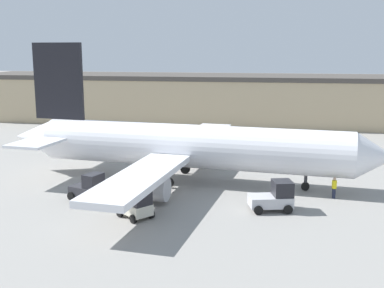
# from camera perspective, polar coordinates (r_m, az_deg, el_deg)

# --- Properties ---
(ground_plane) EXTENTS (400.00, 400.00, 0.00)m
(ground_plane) POSITION_cam_1_polar(r_m,az_deg,el_deg) (44.20, 0.00, -4.46)
(ground_plane) COLOR gray
(terminal_building) EXTENTS (99.59, 13.26, 7.76)m
(terminal_building) POSITION_cam_1_polar(r_m,az_deg,el_deg) (78.73, 10.22, 5.19)
(terminal_building) COLOR tan
(terminal_building) RESTS_ON ground_plane
(airplane) EXTENTS (35.78, 32.26, 12.53)m
(airplane) POSITION_cam_1_polar(r_m,az_deg,el_deg) (43.70, -1.25, -0.20)
(airplane) COLOR white
(airplane) RESTS_ON ground_plane
(ground_crew_worker) EXTENTS (0.39, 0.39, 1.76)m
(ground_crew_worker) POSITION_cam_1_polar(r_m,az_deg,el_deg) (40.78, 16.50, -4.93)
(ground_crew_worker) COLOR #1E2338
(ground_crew_worker) RESTS_ON ground_plane
(baggage_tug) EXTENTS (3.51, 2.73, 2.27)m
(baggage_tug) POSITION_cam_1_polar(r_m,az_deg,el_deg) (36.82, 9.74, -6.20)
(baggage_tug) COLOR #B2B2B7
(baggage_tug) RESTS_ON ground_plane
(belt_loader_truck) EXTENTS (2.93, 2.85, 2.27)m
(belt_loader_truck) POSITION_cam_1_polar(r_m,az_deg,el_deg) (34.87, -6.57, -7.12)
(belt_loader_truck) COLOR beige
(belt_loader_truck) RESTS_ON ground_plane
(pushback_tug) EXTENTS (2.99, 2.71, 2.20)m
(pushback_tug) POSITION_cam_1_polar(r_m,az_deg,el_deg) (39.68, -12.10, -5.07)
(pushback_tug) COLOR #2D2D33
(pushback_tug) RESTS_ON ground_plane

